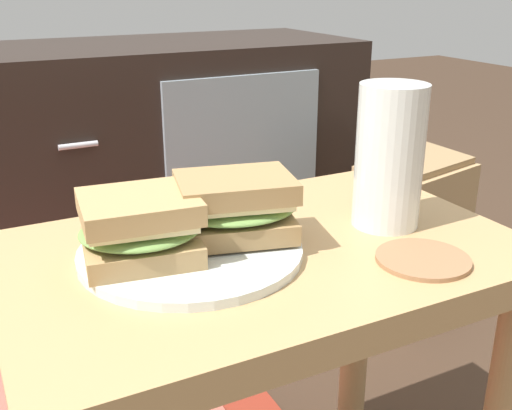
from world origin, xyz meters
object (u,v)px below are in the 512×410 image
Objects in this scene: sandwich_back at (235,207)px; coaster at (423,259)px; tv_cabinet at (167,156)px; beer_glass at (389,158)px; paper_bag at (410,232)px; plate at (191,251)px; sandwich_front at (140,227)px.

sandwich_back is 0.20m from coaster.
coaster is (-0.08, -1.06, 0.17)m from tv_cabinet.
paper_bag is at bearing 44.85° from beer_glass.
plate is 1.42× the size of beer_glass.
tv_cabinet is 9.86× the size of coaster.
sandwich_front is (-0.05, -0.00, 0.04)m from plate.
sandwich_back is 0.19m from beer_glass.
sandwich_front is at bearing -149.64° from paper_bag.
sandwich_back is 0.91× the size of beer_glass.
paper_bag is (0.41, -0.49, -0.11)m from tv_cabinet.
sandwich_back is (-0.24, -0.93, 0.22)m from tv_cabinet.
sandwich_back reaches higher than sandwich_front.
plate is at bearing 1.25° from sandwich_front.
sandwich_back is (0.11, 0.00, 0.00)m from sandwich_front.
tv_cabinet is 0.65m from paper_bag.
sandwich_back reaches higher than coaster.
beer_glass is 0.45× the size of paper_bag.
beer_glass is at bearing -7.23° from sandwich_back.
sandwich_back is 0.85m from paper_bag.
sandwich_back is at bearing 1.25° from plate.
sandwich_front is at bearing -178.75° from plate.
tv_cabinet reaches higher than sandwich_back.
beer_glass is at bearing -5.36° from plate.
coaster is at bearing -24.83° from sandwich_front.
paper_bag is at bearing 34.11° from sandwich_back.
coaster is (-0.03, -0.10, -0.08)m from beer_glass.
beer_glass is 1.70× the size of coaster.
paper_bag is (0.65, 0.44, -0.33)m from sandwich_back.
tv_cabinet reaches higher than sandwich_front.
plate is 0.24m from coaster.
coaster reaches higher than paper_bag.
sandwich_back is at bearing -104.27° from tv_cabinet.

